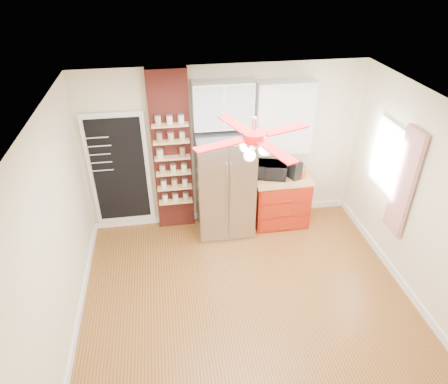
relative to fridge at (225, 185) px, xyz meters
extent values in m
plane|color=brown|center=(0.05, -1.63, -0.88)|extent=(4.50, 4.50, 0.00)
plane|color=white|center=(0.05, -1.63, 1.83)|extent=(4.50, 4.50, 0.00)
cube|color=beige|center=(0.05, 0.37, 0.48)|extent=(4.50, 0.02, 2.70)
cube|color=beige|center=(0.05, -3.63, 0.48)|extent=(4.50, 0.02, 2.70)
cube|color=beige|center=(-2.20, -1.63, 0.48)|extent=(0.02, 4.00, 2.70)
cube|color=beige|center=(2.30, -1.63, 0.48)|extent=(0.02, 4.00, 2.70)
cube|color=white|center=(-1.65, 0.34, 0.23)|extent=(0.95, 0.04, 1.95)
cube|color=black|center=(-1.65, 0.32, 0.23)|extent=(0.82, 0.02, 1.78)
cube|color=maroon|center=(-0.80, 0.29, 0.48)|extent=(0.60, 0.16, 2.70)
cube|color=#A6A6AA|center=(0.00, 0.00, 0.00)|extent=(0.90, 0.70, 1.75)
cube|color=white|center=(0.00, 0.20, 1.27)|extent=(0.90, 0.35, 0.70)
cube|color=#9C1E0C|center=(0.97, 0.05, -0.45)|extent=(0.90, 0.60, 0.86)
cube|color=tan|center=(0.97, 0.05, 0.01)|extent=(0.94, 0.64, 0.04)
cube|color=white|center=(0.97, 0.22, 1.00)|extent=(0.90, 0.30, 1.15)
cube|color=white|center=(2.28, -0.73, 0.68)|extent=(0.04, 0.75, 1.05)
cube|color=#B32217|center=(2.23, -1.28, 0.57)|extent=(0.06, 0.40, 1.55)
cylinder|color=silver|center=(0.05, -1.63, 1.68)|extent=(0.05, 0.05, 0.20)
cylinder|color=#BB0C0B|center=(0.05, -1.63, 1.56)|extent=(0.24, 0.24, 0.10)
sphere|color=white|center=(0.05, -1.63, 1.40)|extent=(0.13, 0.13, 0.13)
imported|color=black|center=(0.79, 0.08, 0.15)|extent=(0.53, 0.43, 0.26)
cube|color=black|center=(1.16, 0.00, 0.18)|extent=(0.22, 0.24, 0.30)
cylinder|color=#CC3A0B|center=(1.28, -0.02, 0.10)|extent=(0.12, 0.12, 0.15)
cylinder|color=#AC0E09|center=(1.34, 0.12, 0.09)|extent=(0.10, 0.10, 0.14)
cylinder|color=beige|center=(-0.99, 0.14, 0.57)|extent=(0.10, 0.10, 0.14)
cylinder|color=brown|center=(-0.64, 0.13, 0.57)|extent=(0.10, 0.10, 0.14)
camera|label=1|loc=(-0.88, -5.44, 3.31)|focal=32.00mm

